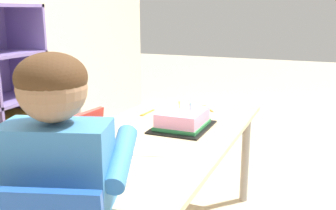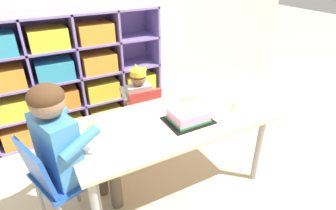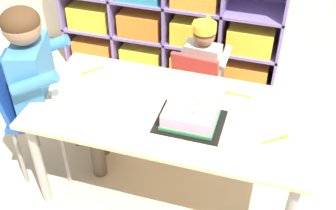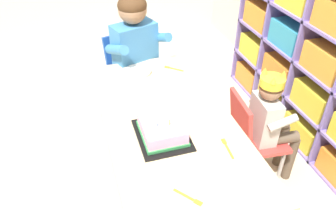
{
  "view_description": "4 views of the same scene",
  "coord_description": "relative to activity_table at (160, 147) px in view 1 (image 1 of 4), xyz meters",
  "views": [
    {
      "loc": [
        -1.57,
        -0.7,
        1.15
      ],
      "look_at": [
        -0.01,
        -0.05,
        0.73
      ],
      "focal_mm": 41.19,
      "sensor_mm": 36.0,
      "label": 1
    },
    {
      "loc": [
        -0.82,
        -1.47,
        1.63
      ],
      "look_at": [
        0.02,
        0.04,
        0.7
      ],
      "focal_mm": 29.78,
      "sensor_mm": 36.0,
      "label": 2
    },
    {
      "loc": [
        0.46,
        -1.58,
        1.95
      ],
      "look_at": [
        -0.0,
        -0.05,
        0.66
      ],
      "focal_mm": 45.87,
      "sensor_mm": 36.0,
      "label": 3
    },
    {
      "loc": [
        1.35,
        -0.41,
        1.71
      ],
      "look_at": [
        0.06,
        -0.02,
        0.74
      ],
      "focal_mm": 35.39,
      "sensor_mm": 36.0,
      "label": 4
    }
  ],
  "objects": [
    {
      "name": "birthday_cake_on_tray",
      "position": [
        0.12,
        -0.07,
        0.11
      ],
      "size": [
        0.32,
        0.25,
        0.12
      ],
      "color": "black",
      "rests_on": "activity_table"
    },
    {
      "name": "fork_by_napkin",
      "position": [
        -0.52,
        0.19,
        0.07
      ],
      "size": [
        0.11,
        0.11,
        0.0
      ],
      "rotation": [
        0.0,
        0.0,
        0.82
      ],
      "color": "orange",
      "rests_on": "activity_table"
    },
    {
      "name": "child_with_crown",
      "position": [
        0.03,
        0.63,
        -0.02
      ],
      "size": [
        0.31,
        0.31,
        0.81
      ],
      "rotation": [
        0.0,
        0.0,
        3.06
      ],
      "color": "#B2ADA3",
      "rests_on": "ground"
    },
    {
      "name": "fork_at_table_front_edge",
      "position": [
        0.53,
        -0.07,
        0.07
      ],
      "size": [
        0.12,
        0.1,
        0.0
      ],
      "rotation": [
        0.0,
        0.0,
        3.82
      ],
      "color": "orange",
      "rests_on": "activity_table"
    },
    {
      "name": "adult_helper_seated",
      "position": [
        -0.69,
        0.0,
        0.12
      ],
      "size": [
        0.48,
        0.46,
        1.04
      ],
      "rotation": [
        0.0,
        0.0,
        1.89
      ],
      "color": "#3D7FBC",
      "rests_on": "ground"
    },
    {
      "name": "classroom_chair_blue",
      "position": [
        0.02,
        0.52,
        -0.15
      ],
      "size": [
        0.33,
        0.35,
        0.65
      ],
      "rotation": [
        0.0,
        0.0,
        3.06
      ],
      "color": "red",
      "rests_on": "ground"
    },
    {
      "name": "activity_table",
      "position": [
        0.0,
        0.0,
        0.0
      ],
      "size": [
        1.4,
        0.69,
        0.59
      ],
      "color": "#D1B789",
      "rests_on": "ground"
    },
    {
      "name": "fork_near_cake_tray",
      "position": [
        0.29,
        0.21,
        0.07
      ],
      "size": [
        0.14,
        0.02,
        0.0
      ],
      "rotation": [
        0.0,
        0.0,
        6.21
      ],
      "color": "orange",
      "rests_on": "activity_table"
    },
    {
      "name": "paper_napkin_square",
      "position": [
        -0.23,
        -0.06,
        0.07
      ],
      "size": [
        0.16,
        0.16,
        0.0
      ],
      "primitive_type": "cube",
      "rotation": [
        0.0,
        0.0,
        0.29
      ],
      "color": "white",
      "rests_on": "activity_table"
    },
    {
      "name": "paper_plate_stack",
      "position": [
        -0.53,
        -0.05,
        0.08
      ],
      "size": [
        0.18,
        0.18,
        0.02
      ],
      "primitive_type": "cylinder",
      "color": "white",
      "rests_on": "activity_table"
    }
  ]
}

